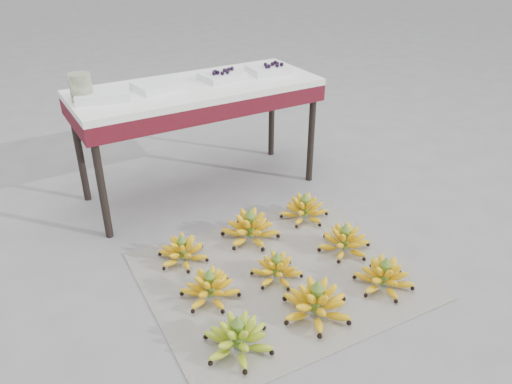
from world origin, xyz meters
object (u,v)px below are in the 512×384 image
bunch_mid_left (210,288)px  tray_far_left (102,95)px  bunch_mid_center (277,269)px  bunch_front_center (316,303)px  vendor_table (197,98)px  bunch_back_right (304,209)px  bunch_front_right (384,276)px  newspaper_mat (281,275)px  tray_far_right (270,69)px  bunch_back_center (250,228)px  bunch_back_left (183,251)px  glass_jar (81,87)px  bunch_front_left (238,337)px  tray_right (222,76)px  bunch_mid_right (344,241)px  tray_left (159,86)px

bunch_mid_left → tray_far_left: (-0.12, 0.97, 0.64)m
tray_far_left → bunch_mid_center: bearing=-65.5°
bunch_front_center → vendor_table: 1.40m
bunch_mid_left → bunch_back_right: (0.76, 0.35, 0.00)m
bunch_front_center → bunch_front_right: (0.38, -0.00, -0.01)m
newspaper_mat → bunch_back_right: bearing=42.9°
bunch_front_right → bunch_mid_center: bearing=137.6°
tray_far_left → tray_far_right: 1.02m
bunch_back_center → newspaper_mat: bearing=-106.7°
bunch_front_right → bunch_back_center: 0.74m
newspaper_mat → bunch_back_left: (-0.36, 0.34, 0.06)m
bunch_mid_left → glass_jar: (-0.22, 1.00, 0.69)m
tray_far_right → bunch_mid_left: bearing=-133.1°
bunch_back_left → glass_jar: (-0.22, 0.67, 0.69)m
bunch_back_left → bunch_front_right: bearing=-49.6°
bunch_mid_center → bunch_back_center: size_ratio=0.68×
newspaper_mat → tray_far_right: bearing=61.4°
bunch_front_left → tray_right: (0.62, 1.31, 0.64)m
bunch_mid_left → bunch_mid_right: size_ratio=0.99×
bunch_front_left → bunch_back_center: bearing=48.2°
vendor_table → glass_jar: size_ratio=9.90×
bunch_mid_left → newspaper_mat: bearing=-22.1°
bunch_front_center → glass_jar: bearing=113.5°
newspaper_mat → tray_far_left: 1.31m
newspaper_mat → bunch_front_left: size_ratio=3.88×
bunch_mid_center → tray_far_left: 1.28m
bunch_back_left → tray_right: (0.58, 0.66, 0.64)m
bunch_back_left → bunch_back_right: (0.75, 0.02, 0.00)m
bunch_mid_center → bunch_mid_right: 0.42m
bunch_back_right → vendor_table: size_ratio=0.23×
bunch_mid_center → tray_far_right: size_ratio=0.92×
bunch_back_left → bunch_back_right: bearing=-5.6°
bunch_mid_right → tray_far_right: size_ratio=1.27×
bunch_mid_left → bunch_back_center: bunch_back_center is taller
bunch_mid_left → bunch_back_center: bearing=20.6°
newspaper_mat → tray_far_right: size_ratio=4.70×
bunch_front_center → tray_left: size_ratio=1.09×
tray_left → bunch_back_left: bearing=-105.7°
bunch_front_right → bunch_mid_right: 0.32m
bunch_front_right → tray_left: (-0.54, 1.32, 0.64)m
bunch_front_right → bunch_mid_center: (-0.39, 0.30, -0.01)m
bunch_mid_left → tray_right: 1.31m
bunch_front_right → bunch_back_right: size_ratio=0.88×
bunch_front_right → bunch_back_center: size_ratio=0.81×
tray_far_right → glass_jar: 1.12m
tray_far_left → glass_jar: 0.11m
bunch_front_right → tray_far_left: 1.68m
tray_right → bunch_back_left: bearing=-131.2°
bunch_mid_center → bunch_back_center: bunch_back_center is taller
tray_far_left → tray_far_right: size_ratio=1.17×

